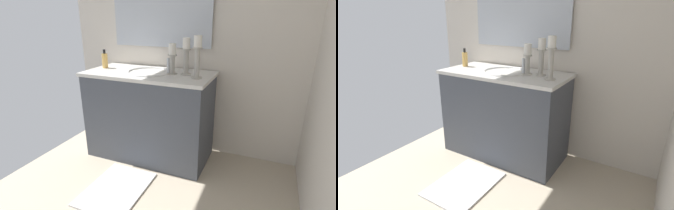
{
  "view_description": "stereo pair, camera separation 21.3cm",
  "coord_description": "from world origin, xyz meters",
  "views": [
    {
      "loc": [
        1.02,
        0.84,
        1.33
      ],
      "look_at": [
        -0.17,
        0.34,
        0.87
      ],
      "focal_mm": 26.86,
      "sensor_mm": 36.0,
      "label": 1
    },
    {
      "loc": [
        0.92,
        1.03,
        1.33
      ],
      "look_at": [
        -0.17,
        0.34,
        0.87
      ],
      "focal_mm": 26.86,
      "sensor_mm": 36.0,
      "label": 2
    }
  ],
  "objects": [
    {
      "name": "wall_left",
      "position": [
        -1.33,
        0.0,
        1.23
      ],
      "size": [
        0.04,
        2.37,
        2.45
      ],
      "primitive_type": "cube",
      "color": "silver",
      "rests_on": "ground"
    },
    {
      "name": "vanity_cabinet",
      "position": [
        -1.0,
        -0.19,
        0.42
      ],
      "size": [
        0.58,
        1.18,
        0.84
      ],
      "color": "#474C56",
      "rests_on": "ground"
    },
    {
      "name": "sink_basin",
      "position": [
        -1.0,
        -0.19,
        0.8
      ],
      "size": [
        0.4,
        0.4,
        0.24
      ],
      "color": "white",
      "rests_on": "vanity_cabinet"
    },
    {
      "name": "mirror",
      "position": [
        -1.28,
        -0.19,
        1.39
      ],
      "size": [
        0.02,
        1.0,
        0.7
      ],
      "primitive_type": "cube",
      "color": "silver"
    },
    {
      "name": "candle_holder_tall",
      "position": [
        -0.94,
        0.28,
        1.03
      ],
      "size": [
        0.09,
        0.09,
        0.34
      ],
      "color": "#B7B2A5",
      "rests_on": "vanity_cabinet"
    },
    {
      "name": "candle_holder_short",
      "position": [
        -1.04,
        0.15,
        1.01
      ],
      "size": [
        0.09,
        0.09,
        0.31
      ],
      "color": "#B7B2A5",
      "rests_on": "vanity_cabinet"
    },
    {
      "name": "candle_holder_mid",
      "position": [
        -1.01,
        0.03,
        0.98
      ],
      "size": [
        0.09,
        0.09,
        0.26
      ],
      "color": "#B7B2A5",
      "rests_on": "vanity_cabinet"
    },
    {
      "name": "soap_bottle",
      "position": [
        -1.02,
        -0.68,
        0.92
      ],
      "size": [
        0.06,
        0.06,
        0.18
      ],
      "color": "#E5B259",
      "rests_on": "vanity_cabinet"
    },
    {
      "name": "bath_mat",
      "position": [
        -0.38,
        -0.19,
        0.01
      ],
      "size": [
        0.6,
        0.44,
        0.02
      ],
      "primitive_type": "cube",
      "color": "silver",
      "rests_on": "ground"
    }
  ]
}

